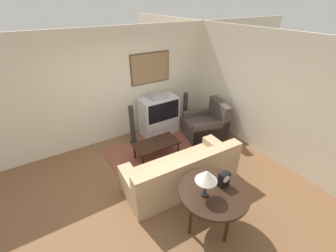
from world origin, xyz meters
TOP-DOWN VIEW (x-y plane):
  - ground_plane at (0.00, 0.00)m, footprint 12.00×12.00m
  - wall_back at (0.02, 2.13)m, footprint 12.00×0.10m
  - wall_right at (2.63, 0.00)m, footprint 0.06×12.00m
  - area_rug at (0.46, 0.80)m, footprint 2.14×1.77m
  - tv at (0.99, 1.70)m, footprint 0.97×0.53m
  - couch at (0.37, -0.25)m, footprint 2.21×0.97m
  - armchair at (1.95, 0.90)m, footprint 1.16×1.11m
  - coffee_table at (0.39, 0.78)m, footprint 1.00×0.52m
  - console_table at (0.24, -1.23)m, footprint 1.04×1.04m
  - table_lamp at (0.06, -1.21)m, footprint 0.31×0.31m
  - mantel_clock at (0.42, -1.22)m, footprint 0.17×0.10m
  - speaker_tower_left at (0.19, 1.62)m, footprint 0.21×0.21m
  - speaker_tower_right at (1.79, 1.62)m, footprint 0.21×0.21m

SIDE VIEW (x-z plane):
  - ground_plane at x=0.00m, z-range 0.00..0.00m
  - area_rug at x=0.46m, z-range 0.00..0.01m
  - couch at x=0.37m, z-range -0.12..0.71m
  - armchair at x=1.95m, z-range -0.17..0.77m
  - coffee_table at x=0.39m, z-range 0.15..0.55m
  - speaker_tower_left at x=0.19m, z-range -0.03..0.98m
  - speaker_tower_right at x=1.79m, z-range -0.03..0.98m
  - tv at x=0.99m, z-range -0.03..1.07m
  - console_table at x=0.24m, z-range 0.31..1.07m
  - mantel_clock at x=0.42m, z-range 0.76..1.00m
  - table_lamp at x=0.06m, z-range 0.89..1.34m
  - wall_right at x=2.63m, z-range 0.00..2.70m
  - wall_back at x=0.02m, z-range 0.01..2.71m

